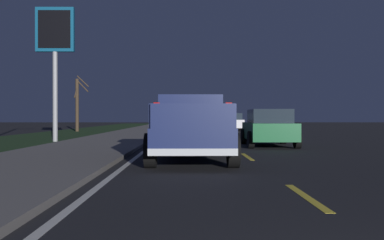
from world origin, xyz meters
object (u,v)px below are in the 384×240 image
bare_tree_far (77,103)px  pickup_truck (190,128)px  sedan_blue (192,127)px  gas_price_sign (55,41)px  sedan_black (190,122)px  sedan_green (269,127)px  sedan_white (232,122)px

bare_tree_far → pickup_truck: bearing=-159.4°
sedan_blue → pickup_truck: bearing=179.1°
sedan_blue → gas_price_sign: 8.17m
sedan_black → gas_price_sign: (-16.47, 6.78, 4.21)m
sedan_black → sedan_green: bearing=-170.9°
sedan_blue → bare_tree_far: bare_tree_far is taller
sedan_white → gas_price_sign: bearing=148.7°
pickup_truck → sedan_blue: size_ratio=1.23×
pickup_truck → sedan_black: bearing=-0.2°
gas_price_sign → sedan_black: bearing=-22.4°
sedan_green → sedan_white: 20.71m
sedan_white → gas_price_sign: gas_price_sign is taller
sedan_green → gas_price_sign: size_ratio=0.67×
pickup_truck → sedan_green: 6.79m
sedan_green → bare_tree_far: bearing=33.7°
pickup_truck → bare_tree_far: bare_tree_far is taller
sedan_white → bare_tree_far: bare_tree_far is taller
gas_price_sign → bare_tree_far: (15.43, 2.68, -2.63)m
pickup_truck → sedan_white: size_ratio=1.23×
pickup_truck → gas_price_sign: size_ratio=0.82×
sedan_white → sedan_black: same height
sedan_black → bare_tree_far: (-1.03, 9.46, 1.58)m
sedan_white → pickup_truck: bearing=172.0°
sedan_blue → gas_price_sign: gas_price_sign is taller
sedan_blue → sedan_green: bearing=-120.9°
sedan_green → sedan_white: (20.70, -0.44, 0.00)m
sedan_green → gas_price_sign: bearing=70.4°
sedan_black → gas_price_sign: 18.30m
gas_price_sign → sedan_green: bearing=-109.6°
sedan_black → bare_tree_far: size_ratio=0.93×
sedan_blue → bare_tree_far: size_ratio=0.94×
sedan_blue → sedan_black: (18.11, 0.03, 0.00)m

